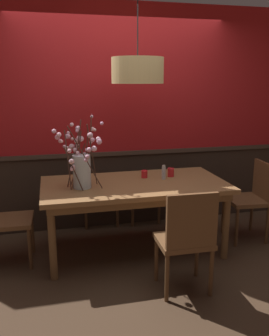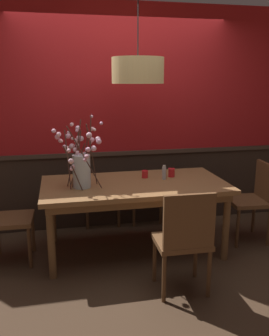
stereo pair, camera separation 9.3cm
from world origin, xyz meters
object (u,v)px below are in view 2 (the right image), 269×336
at_px(vase_with_blossoms, 81,166).
at_px(candle_holder_nearer_edge, 145,174).
at_px(condiment_bottle, 164,173).
at_px(chair_near_side_right, 185,237).
at_px(chair_head_west_end, 3,214).
at_px(chair_far_side_right, 143,180).
at_px(chair_head_east_end, 254,197).
at_px(dining_table, 134,190).
at_px(chair_far_side_left, 101,184).
at_px(candle_holder_nearer_center, 171,172).
at_px(pendant_lamp, 138,71).

height_order(vase_with_blossoms, candle_holder_nearer_edge, vase_with_blossoms).
bearing_deg(condiment_bottle, chair_near_side_right, -95.83).
relative_size(chair_head_west_end, condiment_bottle, 5.83).
bearing_deg(vase_with_blossoms, chair_head_west_end, 174.63).
distance_m(chair_far_side_right, chair_head_east_end, 1.41).
xyz_separation_m(dining_table, chair_far_side_right, (0.30, 0.90, -0.16)).
height_order(chair_far_side_left, vase_with_blossoms, vase_with_blossoms).
relative_size(dining_table, vase_with_blossoms, 2.66).
height_order(chair_far_side_right, candle_holder_nearer_edge, chair_far_side_right).
distance_m(chair_head_east_end, chair_head_west_end, 2.70).
bearing_deg(chair_head_east_end, candle_holder_nearer_center, 170.52).
xyz_separation_m(chair_head_east_end, chair_head_west_end, (-2.70, 0.04, -0.01)).
height_order(chair_far_side_right, chair_head_west_end, chair_far_side_right).
bearing_deg(chair_head_east_end, chair_far_side_left, 150.66).
relative_size(candle_holder_nearer_edge, pendant_lamp, 0.09).
height_order(chair_near_side_right, candle_holder_nearer_center, chair_near_side_right).
xyz_separation_m(vase_with_blossoms, candle_holder_nearer_edge, (0.70, 0.21, -0.18)).
height_order(chair_far_side_left, condiment_bottle, condiment_bottle).
distance_m(dining_table, candle_holder_nearer_center, 0.49).
bearing_deg(chair_head_west_end, pendant_lamp, 2.59).
height_order(dining_table, chair_near_side_right, chair_near_side_right).
bearing_deg(chair_near_side_right, vase_with_blossoms, 133.32).
xyz_separation_m(chair_near_side_right, chair_head_west_end, (-1.56, 0.91, -0.02)).
relative_size(dining_table, chair_head_west_end, 2.09).
relative_size(candle_holder_nearer_center, condiment_bottle, 0.61).
bearing_deg(chair_head_west_end, chair_far_side_right, 28.26).
bearing_deg(dining_table, candle_holder_nearer_edge, 47.53).
xyz_separation_m(dining_table, chair_head_east_end, (1.38, -0.01, -0.16)).
xyz_separation_m(candle_holder_nearer_center, pendant_lamp, (-0.39, -0.06, 1.08)).
distance_m(chair_far_side_right, candle_holder_nearer_edge, 0.80).
relative_size(dining_table, pendant_lamp, 2.10).
distance_m(chair_far_side_left, chair_head_east_end, 1.86).
height_order(chair_far_side_right, pendant_lamp, pendant_lamp).
distance_m(chair_head_east_end, pendant_lamp, 1.91).
bearing_deg(chair_far_side_right, chair_head_west_end, -151.74).
relative_size(chair_far_side_left, condiment_bottle, 5.60).
distance_m(dining_table, vase_with_blossoms, 0.63).
distance_m(dining_table, chair_far_side_right, 0.96).
height_order(vase_with_blossoms, candle_holder_nearer_center, vase_with_blossoms).
xyz_separation_m(chair_head_west_end, vase_with_blossoms, (0.77, -0.07, 0.47)).
relative_size(chair_near_side_right, chair_far_side_right, 1.00).
height_order(dining_table, candle_holder_nearer_edge, candle_holder_nearer_edge).
xyz_separation_m(chair_near_side_right, pendant_lamp, (-0.19, 0.97, 1.36)).
bearing_deg(pendant_lamp, chair_head_west_end, -177.41).
bearing_deg(vase_with_blossoms, condiment_bottle, 6.91).
distance_m(chair_near_side_right, pendant_lamp, 1.68).
relative_size(chair_near_side_right, vase_with_blossoms, 1.30).
bearing_deg(candle_holder_nearer_edge, dining_table, -132.47).
height_order(dining_table, candle_holder_nearer_center, candle_holder_nearer_center).
relative_size(chair_head_west_end, candle_holder_nearer_center, 9.55).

